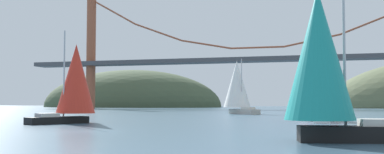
{
  "coord_description": "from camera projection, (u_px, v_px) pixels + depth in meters",
  "views": [
    {
      "loc": [
        15.38,
        -27.18,
        2.04
      ],
      "look_at": [
        0.0,
        28.0,
        5.23
      ],
      "focal_mm": 41.62,
      "sensor_mm": 36.0,
      "label": 1
    }
  ],
  "objects": [
    {
      "name": "sailboat_crimson_sail",
      "position": [
        322.0,
        76.0,
        46.65
      ],
      "size": [
        4.83,
        7.58,
        8.95
      ],
      "color": "white",
      "rests_on": "ground_plane"
    },
    {
      "name": "sailboat_white_mainsail",
      "position": [
        237.0,
        86.0,
        75.68
      ],
      "size": [
        7.65,
        7.99,
        9.27
      ],
      "color": "#B7B2A8",
      "rests_on": "ground_plane"
    },
    {
      "name": "ground_plane",
      "position": [
        81.0,
        132.0,
        30.15
      ],
      "size": [
        360.0,
        360.0,
        0.0
      ],
      "primitive_type": "plane",
      "color": "#426075"
    },
    {
      "name": "suspension_bridge",
      "position": [
        257.0,
        55.0,
        122.35
      ],
      "size": [
        137.61,
        6.0,
        33.67
      ],
      "color": "brown",
      "rests_on": "ground_plane"
    },
    {
      "name": "sailboat_scarlet_sail",
      "position": [
        75.0,
        81.0,
        42.65
      ],
      "size": [
        5.39,
        7.11,
        8.77
      ],
      "color": "black",
      "rests_on": "ground_plane"
    },
    {
      "name": "sailboat_teal_sail",
      "position": [
        322.0,
        60.0,
        22.68
      ],
      "size": [
        6.91,
        4.11,
        7.99
      ],
      "color": "black",
      "rests_on": "ground_plane"
    },
    {
      "name": "headland_left",
      "position": [
        130.0,
        107.0,
        174.74
      ],
      "size": [
        72.6,
        44.0,
        29.13
      ],
      "primitive_type": "ellipsoid",
      "color": "#425138",
      "rests_on": "ground_plane"
    }
  ]
}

